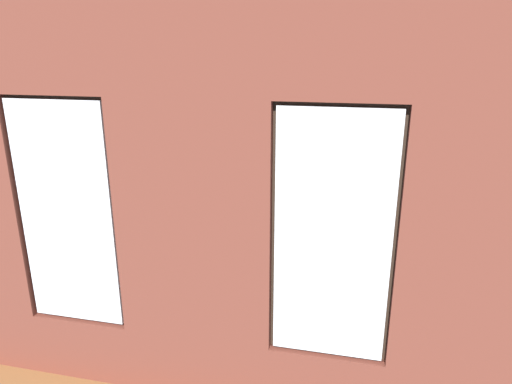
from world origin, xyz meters
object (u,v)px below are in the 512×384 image
object	(u,v)px
remote_black	(275,244)
couch_by_window	(236,318)
candle_jar	(302,234)
tv_flatscreen	(73,197)
cup_ceramic	(255,232)
potted_plant_near_tv	(67,243)
media_console	(78,238)
table_plant_small	(268,232)
remote_silver	(230,240)
potted_plant_beside_window_right	(92,287)
coffee_table	(268,243)
potted_plant_foreground_right	(153,172)
papasan_chair	(223,191)
potted_plant_mid_room_small	(350,231)
couch_left	(452,293)
potted_plant_corner_near_left	(436,185)
potted_plant_by_left_couch	(403,233)

from	to	relation	value
remote_black	couch_by_window	bearing A→B (deg)	-140.19
candle_jar	tv_flatscreen	distance (m)	3.19
cup_ceramic	potted_plant_near_tv	distance (m)	2.33
media_console	table_plant_small	bearing A→B (deg)	-177.16
candle_jar	remote_silver	xyz separation A→B (m)	(0.91, 0.29, -0.04)
remote_black	potted_plant_beside_window_right	world-z (taller)	potted_plant_beside_window_right
coffee_table	potted_plant_foreground_right	xyz separation A→B (m)	(2.43, -1.78, 0.36)
cup_ceramic	papasan_chair	world-z (taller)	papasan_chair
potted_plant_mid_room_small	couch_left	bearing A→B (deg)	128.16
remote_silver	media_console	bearing A→B (deg)	119.20
papasan_chair	potted_plant_corner_near_left	world-z (taller)	potted_plant_corner_near_left
potted_plant_by_left_couch	media_console	bearing A→B (deg)	11.09
coffee_table	potted_plant_near_tv	xyz separation A→B (m)	(2.17, 1.12, 0.26)
papasan_chair	potted_plant_foreground_right	distance (m)	1.30
coffee_table	candle_jar	bearing A→B (deg)	-160.19
potted_plant_mid_room_small	table_plant_small	bearing A→B (deg)	32.26
media_console	potted_plant_by_left_couch	bearing A→B (deg)	-168.91
candle_jar	table_plant_small	bearing A→B (deg)	19.81
tv_flatscreen	media_console	bearing A→B (deg)	90.00
coffee_table	papasan_chair	distance (m)	2.14
couch_by_window	potted_plant_beside_window_right	size ratio (longest dim) A/B	2.12
potted_plant_beside_window_right	media_console	bearing A→B (deg)	-52.32
potted_plant_mid_room_small	potted_plant_foreground_right	world-z (taller)	potted_plant_foreground_right
couch_left	potted_plant_by_left_couch	bearing A→B (deg)	-163.86
remote_silver	potted_plant_foreground_right	bearing A→B (deg)	74.75
potted_plant_near_tv	potted_plant_beside_window_right	distance (m)	1.04
potted_plant_by_left_couch	potted_plant_corner_near_left	bearing A→B (deg)	-116.65
remote_black	potted_plant_foreground_right	world-z (taller)	potted_plant_foreground_right
candle_jar	potted_plant_beside_window_right	xyz separation A→B (m)	(1.85, 1.98, 0.07)
table_plant_small	candle_jar	bearing A→B (deg)	-160.19
potted_plant_near_tv	papasan_chair	bearing A→B (deg)	-109.15
couch_by_window	media_console	bearing A→B (deg)	-30.06
media_console	tv_flatscreen	bearing A→B (deg)	-90.00
candle_jar	tv_flatscreen	size ratio (longest dim) A/B	0.09
papasan_chair	tv_flatscreen	bearing A→B (deg)	50.95
couch_by_window	candle_jar	size ratio (longest dim) A/B	15.79
cup_ceramic	potted_plant_near_tv	world-z (taller)	potted_plant_near_tv
candle_jar	couch_by_window	bearing A→B (deg)	77.99
potted_plant_mid_room_small	tv_flatscreen	bearing A→B (deg)	11.86
remote_silver	papasan_chair	distance (m)	2.05
media_console	potted_plant_by_left_couch	size ratio (longest dim) A/B	1.92
cup_ceramic	potted_plant_near_tv	size ratio (longest dim) A/B	0.09
potted_plant_corner_near_left	potted_plant_beside_window_right	distance (m)	5.21
candle_jar	media_console	bearing A→B (deg)	5.28
table_plant_small	remote_black	size ratio (longest dim) A/B	1.28
coffee_table	tv_flatscreen	world-z (taller)	tv_flatscreen
remote_silver	coffee_table	bearing A→B (deg)	-45.03
table_plant_small	potted_plant_by_left_couch	world-z (taller)	table_plant_small
cup_ceramic	potted_plant_by_left_couch	world-z (taller)	potted_plant_by_left_couch
potted_plant_corner_near_left	potted_plant_foreground_right	world-z (taller)	potted_plant_corner_near_left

